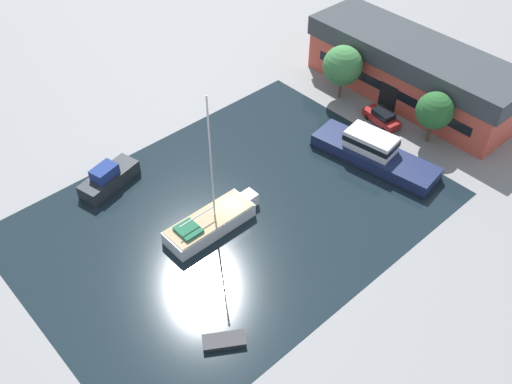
% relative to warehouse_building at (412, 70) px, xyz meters
% --- Properties ---
extents(ground_plane, '(440.00, 440.00, 0.00)m').
position_rel_warehouse_building_xyz_m(ground_plane, '(1.13, -28.65, -3.45)').
color(ground_plane, gray).
extents(water_canal, '(28.17, 39.11, 0.01)m').
position_rel_warehouse_building_xyz_m(water_canal, '(1.13, -28.65, -3.45)').
color(water_canal, black).
rests_on(water_canal, ground).
extents(warehouse_building, '(26.33, 8.60, 6.81)m').
position_rel_warehouse_building_xyz_m(warehouse_building, '(0.00, 0.00, 0.00)').
color(warehouse_building, '#C64C3D').
rests_on(warehouse_building, ground).
extents(quay_tree_near_building, '(3.99, 3.99, 5.99)m').
position_rel_warehouse_building_xyz_m(quay_tree_near_building, '(6.89, -5.64, 0.53)').
color(quay_tree_near_building, brown).
rests_on(quay_tree_near_building, ground).
extents(quay_tree_by_water, '(4.63, 4.63, 6.61)m').
position_rel_warehouse_building_xyz_m(quay_tree_by_water, '(-5.31, -6.33, 0.84)').
color(quay_tree_by_water, brown).
rests_on(quay_tree_by_water, ground).
extents(parked_car, '(4.81, 2.57, 1.69)m').
position_rel_warehouse_building_xyz_m(parked_car, '(1.45, -6.81, -2.60)').
color(parked_car, maroon).
rests_on(parked_car, ground).
extents(sailboat_moored, '(3.11, 9.85, 14.30)m').
position_rel_warehouse_building_xyz_m(sailboat_moored, '(1.16, -31.30, -2.65)').
color(sailboat_moored, silver).
rests_on(sailboat_moored, water_canal).
extents(motor_cruiser, '(14.06, 5.97, 3.22)m').
position_rel_warehouse_building_xyz_m(motor_cruiser, '(5.02, -12.78, -2.30)').
color(motor_cruiser, '#19234C').
rests_on(motor_cruiser, water_canal).
extents(small_dinghy, '(2.98, 3.55, 0.49)m').
position_rel_warehouse_building_xyz_m(small_dinghy, '(11.27, -38.28, -3.19)').
color(small_dinghy, '#23282D').
rests_on(small_dinghy, water_canal).
extents(cabin_boat, '(3.84, 6.74, 2.54)m').
position_rel_warehouse_building_xyz_m(cabin_boat, '(-10.23, -35.12, -2.50)').
color(cabin_boat, '#23282D').
rests_on(cabin_boat, water_canal).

